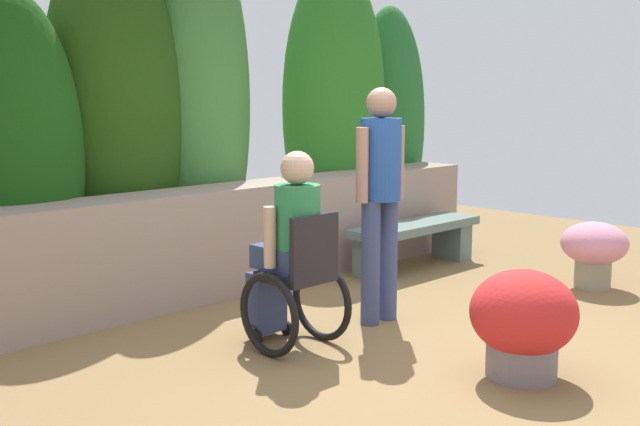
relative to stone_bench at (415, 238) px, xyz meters
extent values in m
plane|color=olive|center=(-1.97, -1.45, -0.30)|extent=(11.47, 11.47, 0.00)
cube|color=gray|center=(-1.97, 0.59, 0.16)|extent=(6.26, 0.49, 0.91)
ellipsoid|color=#154310|center=(-3.40, 1.09, 0.93)|extent=(1.03, 0.72, 2.46)
ellipsoid|color=#204110|center=(-2.45, 1.31, 1.22)|extent=(1.24, 0.86, 3.04)
ellipsoid|color=#3C7533|center=(-1.58, 1.27, 1.34)|extent=(1.01, 0.71, 3.28)
ellipsoid|color=#2A7122|center=(0.07, 1.17, 1.24)|extent=(1.26, 0.89, 3.07)
ellipsoid|color=#23652B|center=(1.05, 1.25, 1.03)|extent=(0.99, 0.70, 2.67)
cube|color=slate|center=(-0.60, 0.00, -0.11)|extent=(0.20, 0.36, 0.37)
cube|color=slate|center=(0.60, 0.00, -0.11)|extent=(0.20, 0.36, 0.37)
cube|color=slate|center=(0.00, 0.00, 0.11)|extent=(1.57, 0.42, 0.08)
cube|color=black|center=(-2.43, -0.92, 0.20)|extent=(0.40, 0.40, 0.06)
cube|color=black|center=(-2.43, -1.10, 0.43)|extent=(0.40, 0.04, 0.40)
cube|color=black|center=(-2.43, -0.60, -0.20)|extent=(0.28, 0.12, 0.03)
torus|color=black|center=(-2.67, -0.92, -0.02)|extent=(0.05, 0.56, 0.56)
torus|color=black|center=(-2.19, -0.92, -0.02)|extent=(0.05, 0.56, 0.56)
cylinder|color=black|center=(-2.57, -0.67, -0.25)|extent=(0.03, 0.10, 0.10)
cylinder|color=black|center=(-2.29, -0.67, -0.25)|extent=(0.03, 0.10, 0.10)
cube|color=navy|center=(-2.43, -0.82, 0.31)|extent=(0.30, 0.40, 0.16)
cube|color=navy|center=(-2.43, -0.62, -0.03)|extent=(0.26, 0.14, 0.43)
cylinder|color=#2B7D47|center=(-2.43, -0.94, 0.56)|extent=(0.30, 0.30, 0.50)
cylinder|color=tan|center=(-2.62, -0.88, 0.48)|extent=(0.08, 0.08, 0.40)
cylinder|color=tan|center=(-2.24, -0.88, 0.48)|extent=(0.08, 0.08, 0.40)
sphere|color=tan|center=(-2.43, -0.94, 0.92)|extent=(0.22, 0.22, 0.22)
cylinder|color=#3A4670|center=(-1.67, -0.91, 0.16)|extent=(0.14, 0.14, 0.92)
cylinder|color=#3A4670|center=(-1.47, -0.91, 0.16)|extent=(0.14, 0.14, 0.92)
cylinder|color=#234A9A|center=(-1.57, -0.91, 0.92)|extent=(0.30, 0.30, 0.60)
cylinder|color=#A67860|center=(-1.77, -0.91, 0.89)|extent=(0.09, 0.09, 0.54)
cylinder|color=#A67860|center=(-1.37, -0.91, 0.89)|extent=(0.09, 0.09, 0.54)
sphere|color=#A67860|center=(-1.57, -0.91, 1.33)|extent=(0.22, 0.22, 0.22)
cylinder|color=gray|center=(0.52, -1.57, -0.15)|extent=(0.31, 0.31, 0.30)
ellipsoid|color=#22431E|center=(0.52, -1.57, 0.04)|extent=(0.34, 0.34, 0.13)
ellipsoid|color=pink|center=(0.52, -1.57, 0.10)|extent=(0.57, 0.57, 0.37)
cylinder|color=slate|center=(-1.81, -2.26, -0.17)|extent=(0.43, 0.43, 0.26)
ellipsoid|color=#326B28|center=(-1.81, -2.26, 0.03)|extent=(0.47, 0.47, 0.18)
ellipsoid|color=red|center=(-1.81, -2.26, 0.10)|extent=(0.64, 0.64, 0.52)
camera|label=1|loc=(-5.79, -4.57, 1.42)|focal=43.10mm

